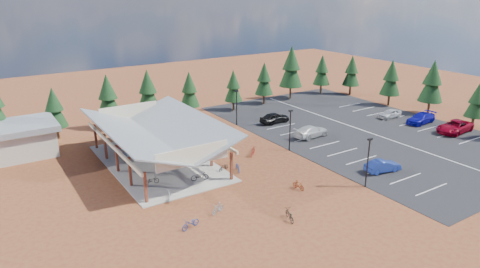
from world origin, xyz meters
TOP-DOWN VIEW (x-y plane):
  - ground at (0.00, 0.00)m, footprint 140.00×140.00m
  - asphalt_lot at (18.50, 3.00)m, footprint 27.00×44.00m
  - concrete_pad at (-10.00, 7.00)m, footprint 10.60×18.60m
  - bike_pavilion at (-10.00, 7.00)m, footprint 11.65×19.40m
  - outbuilding at (-24.00, 18.00)m, footprint 11.00×7.00m
  - lamp_post_0 at (5.00, -10.00)m, footprint 0.50×0.25m
  - lamp_post_1 at (5.00, 2.00)m, footprint 0.50×0.25m
  - lamp_post_2 at (5.00, 14.00)m, footprint 0.50×0.25m
  - trash_bin_0 at (-3.23, 5.18)m, footprint 0.60×0.60m
  - trash_bin_1 at (-4.58, 6.03)m, footprint 0.60×0.60m
  - pine_1 at (-17.85, 21.86)m, footprint 2.97×2.97m
  - pine_2 at (-10.74, 22.37)m, footprint 3.33×3.33m
  - pine_3 at (-4.82, 22.68)m, footprint 3.34×3.34m
  - pine_4 at (1.30, 21.51)m, footprint 3.02×3.02m
  - pine_5 at (8.83, 21.04)m, footprint 2.84×2.84m
  - pine_6 at (15.32, 21.66)m, footprint 3.06×3.06m
  - pine_7 at (21.49, 22.12)m, footprint 4.04×4.04m
  - pine_8 at (28.79, 22.09)m, footprint 3.11×3.11m
  - pine_10 at (32.83, -4.86)m, footprint 2.72×2.72m
  - pine_11 at (33.48, 2.68)m, footprint 3.67×3.67m
  - pine_12 at (32.55, 9.57)m, footprint 3.31×3.31m
  - pine_13 at (32.86, 18.58)m, footprint 3.11×3.11m
  - bike_0 at (-12.78, 1.94)m, footprint 1.58×0.59m
  - bike_1 at (-11.01, 3.77)m, footprint 1.50×0.49m
  - bike_2 at (-12.15, 10.43)m, footprint 1.82×0.97m
  - bike_3 at (-11.74, 13.64)m, footprint 1.87×0.87m
  - bike_4 at (-8.28, 0.12)m, footprint 1.93×1.12m
  - bike_5 at (-7.11, 4.35)m, footprint 1.54×0.57m
  - bike_6 at (-7.79, 7.99)m, footprint 1.71×0.99m
  - bike_7 at (-8.36, 12.01)m, footprint 1.54×0.69m
  - bike_9 at (-12.61, -2.04)m, footprint 1.09×1.67m
  - bike_10 at (-13.16, -7.56)m, footprint 1.88×1.05m
  - bike_11 at (-0.98, -6.82)m, footprint 0.60×1.55m
  - bike_12 at (-5.46, -10.93)m, footprint 1.20×1.95m
  - bike_13 at (-10.01, -6.57)m, footprint 1.64×1.04m
  - bike_14 at (-3.59, 0.19)m, footprint 1.27×1.94m
  - bike_15 at (0.34, 3.03)m, footprint 1.70×1.63m
  - bike_16 at (-4.83, 1.09)m, footprint 1.64×1.04m
  - car_1 at (9.38, -8.46)m, footprint 4.21×2.17m
  - car_3 at (10.59, 4.31)m, footprint 5.36×2.53m
  - car_4 at (10.25, 11.89)m, footprint 4.60×1.93m
  - car_6 at (28.33, -4.94)m, footprint 6.17×3.20m
  - car_7 at (28.15, 0.18)m, footprint 5.32×2.50m
  - car_8 at (26.57, 4.44)m, footprint 3.92×1.60m

SIDE VIEW (x-z plane):
  - ground at x=0.00m, z-range 0.00..0.00m
  - asphalt_lot at x=18.50m, z-range 0.00..0.04m
  - concrete_pad at x=-10.00m, z-range 0.00..0.10m
  - bike_16 at x=-4.83m, z-range 0.00..0.81m
  - trash_bin_0 at x=-3.23m, z-range 0.00..0.90m
  - trash_bin_1 at x=-4.58m, z-range 0.00..0.90m
  - bike_11 at x=-0.98m, z-range 0.00..0.91m
  - bike_10 at x=-13.16m, z-range 0.00..0.94m
  - bike_13 at x=-10.01m, z-range 0.00..0.96m
  - bike_14 at x=-3.59m, z-range 0.00..0.96m
  - bike_12 at x=-5.46m, z-range 0.00..0.97m
  - bike_9 at x=-12.61m, z-range 0.00..0.98m
  - bike_0 at x=-12.78m, z-range 0.10..0.92m
  - bike_6 at x=-7.79m, z-range 0.10..0.95m
  - bike_1 at x=-11.01m, z-range 0.10..0.99m
  - bike_7 at x=-8.36m, z-range 0.10..1.00m
  - bike_15 at x=0.34m, z-range 0.00..1.10m
  - bike_5 at x=-7.11m, z-range 0.10..1.01m
  - bike_2 at x=-12.15m, z-range 0.10..1.01m
  - bike_4 at x=-8.28m, z-range 0.10..1.06m
  - bike_3 at x=-11.74m, z-range 0.10..1.18m
  - car_1 at x=9.38m, z-range 0.04..1.36m
  - car_8 at x=26.57m, z-range 0.04..1.37m
  - car_7 at x=28.15m, z-range 0.04..1.54m
  - car_3 at x=10.59m, z-range 0.04..1.55m
  - car_4 at x=10.25m, z-range 0.04..1.59m
  - car_6 at x=28.33m, z-range 0.04..1.70m
  - outbuilding at x=-24.00m, z-range 0.08..3.98m
  - lamp_post_0 at x=5.00m, z-range 0.41..5.55m
  - lamp_post_1 at x=5.00m, z-range 0.41..5.55m
  - lamp_post_2 at x=5.00m, z-range 0.41..5.55m
  - bike_pavilion at x=-10.00m, z-range 1.34..6.31m
  - pine_10 at x=32.83m, z-range 0.69..7.04m
  - pine_5 at x=8.83m, z-range 0.73..7.35m
  - pine_1 at x=-17.85m, z-range 0.76..7.68m
  - pine_4 at x=1.30m, z-range 0.78..7.82m
  - pine_6 at x=15.32m, z-range 0.78..7.91m
  - pine_8 at x=28.79m, z-range 0.80..8.04m
  - pine_13 at x=32.86m, z-range 0.80..8.04m
  - pine_12 at x=32.55m, z-range 0.85..8.56m
  - pine_2 at x=-10.74m, z-range 0.86..8.62m
  - pine_3 at x=-4.82m, z-range 0.86..8.65m
  - pine_11 at x=33.48m, z-range 0.94..9.48m
  - pine_7 at x=21.49m, z-range 1.04..10.45m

